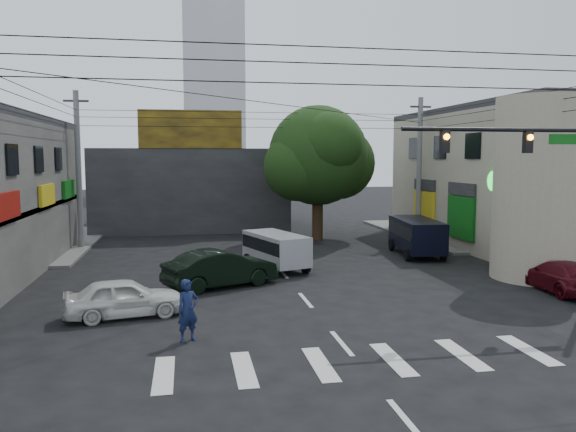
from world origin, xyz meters
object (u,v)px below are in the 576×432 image
object	(u,v)px
silver_minivan	(276,252)
traffic_officer	(188,310)
street_tree	(318,156)
maroon_sedan	(560,276)
utility_pole_far_right	(419,169)
white_compact	(124,298)
utility_pole_far_left	(79,171)
navy_van	(416,237)
traffic_gantry	(548,174)
dark_sedan	(221,268)

from	to	relation	value
silver_minivan	traffic_officer	distance (m)	10.79
traffic_officer	street_tree	bearing A→B (deg)	38.11
maroon_sedan	utility_pole_far_right	bearing A→B (deg)	-87.81
utility_pole_far_right	white_compact	bearing A→B (deg)	-138.49
maroon_sedan	traffic_officer	world-z (taller)	traffic_officer
silver_minivan	utility_pole_far_right	bearing A→B (deg)	-71.26
street_tree	utility_pole_far_left	world-z (taller)	utility_pole_far_left
utility_pole_far_left	traffic_officer	bearing A→B (deg)	-71.23
utility_pole_far_left	navy_van	size ratio (longest dim) A/B	1.78
white_compact	traffic_officer	xyz separation A→B (m)	(2.12, -2.95, 0.26)
utility_pole_far_right	maroon_sedan	world-z (taller)	utility_pole_far_right
maroon_sedan	traffic_gantry	bearing A→B (deg)	47.70
street_tree	utility_pole_far_left	bearing A→B (deg)	-176.05
traffic_officer	traffic_gantry	bearing A→B (deg)	-23.43
white_compact	traffic_officer	world-z (taller)	traffic_officer
dark_sedan	maroon_sedan	bearing A→B (deg)	-127.58
street_tree	white_compact	world-z (taller)	street_tree
utility_pole_far_right	silver_minivan	distance (m)	13.89
utility_pole_far_right	navy_van	distance (m)	7.02
navy_van	traffic_officer	world-z (taller)	navy_van
utility_pole_far_left	utility_pole_far_right	bearing A→B (deg)	0.00
street_tree	traffic_officer	xyz separation A→B (m)	(-8.38, -19.00, -4.55)
white_compact	maroon_sedan	world-z (taller)	white_compact
dark_sedan	maroon_sedan	distance (m)	13.77
street_tree	dark_sedan	distance (m)	14.83
utility_pole_far_right	dark_sedan	world-z (taller)	utility_pole_far_right
utility_pole_far_right	maroon_sedan	bearing A→B (deg)	-90.51
utility_pole_far_right	navy_van	world-z (taller)	utility_pole_far_right
street_tree	white_compact	bearing A→B (deg)	-123.20
street_tree	silver_minivan	distance (m)	10.98
street_tree	maroon_sedan	size ratio (longest dim) A/B	1.94
dark_sedan	white_compact	bearing A→B (deg)	113.87
dark_sedan	silver_minivan	size ratio (longest dim) A/B	1.14
traffic_gantry	silver_minivan	distance (m)	12.65
white_compact	silver_minivan	bearing A→B (deg)	-52.55
dark_sedan	silver_minivan	xyz separation A→B (m)	(2.82, 3.15, 0.09)
utility_pole_far_right	white_compact	distance (m)	23.04
street_tree	dark_sedan	bearing A→B (deg)	-119.87
street_tree	utility_pole_far_left	size ratio (longest dim) A/B	0.95
utility_pole_far_right	dark_sedan	distance (m)	17.96
traffic_gantry	utility_pole_far_left	bearing A→B (deg)	137.14
utility_pole_far_left	traffic_officer	distance (m)	19.36
traffic_gantry	utility_pole_far_right	bearing A→B (deg)	81.06
utility_pole_far_right	dark_sedan	xyz separation A→B (m)	(-13.51, -11.20, -3.82)
traffic_gantry	navy_van	size ratio (longest dim) A/B	1.39
utility_pole_far_left	dark_sedan	world-z (taller)	utility_pole_far_left
street_tree	silver_minivan	world-z (taller)	street_tree
utility_pole_far_left	utility_pole_far_right	distance (m)	21.00
dark_sedan	white_compact	distance (m)	5.20
street_tree	white_compact	xyz separation A→B (m)	(-10.50, -16.05, -4.81)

